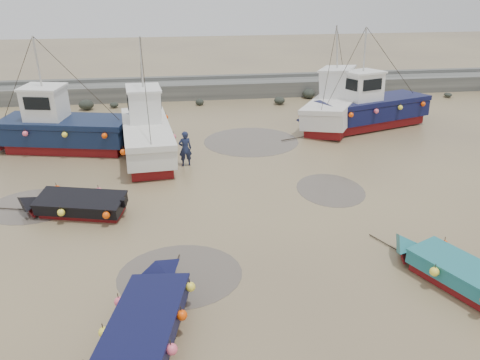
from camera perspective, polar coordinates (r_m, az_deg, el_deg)
The scene contains 14 objects.
ground at distance 17.91m, azimuth 1.60°, elevation -7.16°, with size 120.00×120.00×0.00m, color #958258.
seawall at distance 38.16m, azimuth -3.68°, elevation 11.00°, with size 60.00×4.92×1.50m.
puddle_a at distance 16.10m, azimuth -7.33°, elevation -11.37°, with size 4.20×4.20×0.01m, color #544C43.
puddle_b at distance 22.12m, azimuth 10.97°, elevation -1.16°, with size 3.11×3.11×0.01m, color #544C43.
puddle_c at distance 22.15m, azimuth -23.83°, elevation -2.88°, with size 4.00×4.00×0.01m, color #544C43.
puddle_d at distance 27.95m, azimuth 1.36°, elevation 4.74°, with size 5.64×5.64×0.01m, color #544C43.
dinghy_1 at distance 13.71m, azimuth -10.97°, elevation -16.15°, with size 2.93×6.34×1.43m.
dinghy_2 at distance 16.84m, azimuth 24.40°, elevation -9.60°, with size 3.04×5.23×1.43m.
dinghy_4 at distance 20.58m, azimuth -19.64°, elevation -2.53°, with size 5.80×2.59×1.43m.
cabin_boat_0 at distance 28.13m, azimuth -21.64°, elevation 6.01°, with size 10.08×4.21×6.22m.
cabin_boat_1 at distance 26.11m, azimuth -11.45°, elevation 5.92°, with size 3.33×10.22×6.22m.
cabin_boat_2 at distance 31.12m, azimuth 15.11°, elevation 8.50°, with size 10.35×5.09×6.22m.
cabin_boat_3 at distance 31.44m, azimuth 11.91°, elevation 9.04°, with size 6.35×8.70×6.22m.
person at distance 24.60m, azimuth -6.60°, elevation 1.79°, with size 0.68×0.45×1.87m, color #18203C.
Camera 1 is at (-2.54, -15.08, 9.32)m, focal length 35.00 mm.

